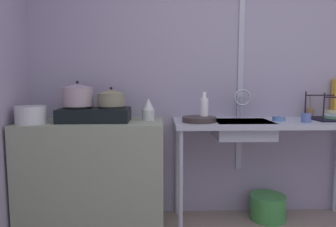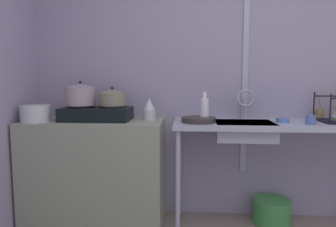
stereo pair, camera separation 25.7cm
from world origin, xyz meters
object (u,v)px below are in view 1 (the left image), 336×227
(pot_on_right_burner, at_px, (111,98))
(small_bowl_on_drainboard, at_px, (279,119))
(frying_pan, at_px, (199,119))
(cup_by_rack, at_px, (306,118))
(percolator, at_px, (148,110))
(bottle_by_sink, at_px, (204,109))
(dish_rack, at_px, (335,115))
(faucet, at_px, (242,99))
(stove, at_px, (95,114))
(sink_basin, at_px, (243,129))
(pot_on_left_burner, at_px, (78,95))
(bucket_on_floor, at_px, (268,207))
(utensil_jar, at_px, (310,112))
(pot_beside_stove, at_px, (31,115))

(pot_on_right_burner, height_order, small_bowl_on_drainboard, pot_on_right_burner)
(frying_pan, bearing_deg, cup_by_rack, -3.58)
(percolator, relative_size, bottle_by_sink, 0.76)
(frying_pan, bearing_deg, dish_rack, 5.08)
(pot_on_right_burner, distance_m, cup_by_rack, 1.60)
(percolator, relative_size, faucet, 0.71)
(pot_on_right_burner, xyz_separation_m, small_bowl_on_drainboard, (1.41, -0.02, -0.18))
(stove, distance_m, small_bowl_on_drainboard, 1.54)
(stove, relative_size, pot_on_right_burner, 2.49)
(sink_basin, height_order, dish_rack, dish_rack)
(stove, distance_m, cup_by_rack, 1.73)
(faucet, xyz_separation_m, frying_pan, (-0.41, -0.20, -0.15))
(pot_on_left_burner, relative_size, bottle_by_sink, 1.04)
(small_bowl_on_drainboard, distance_m, bucket_on_floor, 0.83)
(percolator, relative_size, bucket_on_floor, 0.60)
(faucet, bearing_deg, utensil_jar, 7.57)
(stove, height_order, pot_on_right_burner, pot_on_right_burner)
(small_bowl_on_drainboard, xyz_separation_m, utensil_jar, (0.39, 0.24, 0.03))
(pot_on_right_burner, bearing_deg, bucket_on_floor, 3.42)
(cup_by_rack, bearing_deg, utensil_jar, 58.98)
(stove, distance_m, pot_on_left_burner, 0.21)
(pot_on_right_burner, relative_size, sink_basin, 0.49)
(percolator, bearing_deg, pot_on_left_burner, -174.46)
(pot_beside_stove, relative_size, dish_rack, 0.61)
(sink_basin, distance_m, frying_pan, 0.39)
(faucet, height_order, bottle_by_sink, faucet)
(percolator, height_order, bottle_by_sink, bottle_by_sink)
(pot_beside_stove, xyz_separation_m, faucet, (1.74, 0.26, 0.10))
(pot_on_right_burner, relative_size, percolator, 1.23)
(small_bowl_on_drainboard, bearing_deg, pot_on_right_burner, 179.30)
(pot_on_right_burner, height_order, bucket_on_floor, pot_on_right_burner)
(pot_beside_stove, bearing_deg, percolator, 11.31)
(percolator, bearing_deg, sink_basin, -5.88)
(stove, relative_size, frying_pan, 2.05)
(pot_on_right_burner, bearing_deg, utensil_jar, 7.06)
(pot_on_right_burner, relative_size, dish_rack, 0.59)
(frying_pan, xyz_separation_m, bottle_by_sink, (0.05, 0.06, 0.08))
(dish_rack, distance_m, bottle_by_sink, 1.15)
(stove, distance_m, dish_rack, 2.06)
(pot_on_right_burner, relative_size, pot_beside_stove, 0.97)
(frying_pan, bearing_deg, pot_beside_stove, -177.29)
(dish_rack, xyz_separation_m, utensil_jar, (-0.12, 0.18, 0.01))
(sink_basin, bearing_deg, pot_on_left_burner, 178.93)
(faucet, height_order, cup_by_rack, faucet)
(pot_beside_stove, bearing_deg, faucet, 8.52)
(pot_on_left_burner, relative_size, faucet, 0.97)
(faucet, bearing_deg, pot_on_right_burner, -173.24)
(cup_by_rack, relative_size, bottle_by_sink, 0.32)
(bottle_by_sink, bearing_deg, utensil_jar, 12.26)
(faucet, height_order, dish_rack, faucet)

